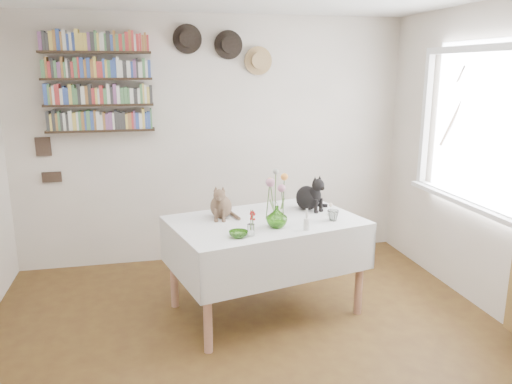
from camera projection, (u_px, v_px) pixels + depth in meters
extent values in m
cube|color=brown|center=(266.00, 379.00, 3.29)|extent=(4.04, 4.54, 0.04)
cube|color=silver|center=(214.00, 141.00, 5.14)|extent=(4.04, 0.04, 2.54)
cube|color=white|center=(476.00, 128.00, 4.11)|extent=(0.01, 1.40, 1.20)
cube|color=white|center=(484.00, 48.00, 3.96)|extent=(0.06, 1.52, 0.06)
cube|color=white|center=(468.00, 201.00, 4.26)|extent=(0.06, 1.52, 0.06)
cube|color=white|center=(428.00, 119.00, 4.80)|extent=(0.06, 0.06, 1.20)
cube|color=white|center=(465.00, 202.00, 4.25)|extent=(0.12, 1.50, 0.04)
cube|color=white|center=(265.00, 223.00, 4.02)|extent=(1.66, 1.27, 0.06)
cylinder|color=tan|center=(207.00, 305.00, 3.48)|extent=(0.06, 0.06, 0.73)
cylinder|color=tan|center=(359.00, 272.00, 4.05)|extent=(0.06, 0.06, 0.73)
cylinder|color=tan|center=(174.00, 266.00, 4.17)|extent=(0.06, 0.06, 0.73)
cylinder|color=tan|center=(308.00, 243.00, 4.74)|extent=(0.06, 0.06, 0.73)
imported|color=#67B438|center=(277.00, 217.00, 3.80)|extent=(0.18, 0.18, 0.17)
imported|color=#67B438|center=(238.00, 234.00, 3.59)|extent=(0.16, 0.16, 0.04)
imported|color=white|center=(333.00, 216.00, 3.97)|extent=(0.10, 0.10, 0.09)
cylinder|color=white|center=(307.00, 224.00, 3.73)|extent=(0.05, 0.05, 0.09)
cylinder|color=white|center=(307.00, 214.00, 3.71)|extent=(0.02, 0.02, 0.07)
cylinder|color=white|center=(251.00, 230.00, 3.61)|extent=(0.05, 0.05, 0.09)
cone|color=white|center=(330.00, 211.00, 4.12)|extent=(0.06, 0.06, 0.08)
sphere|color=beige|center=(331.00, 205.00, 4.11)|extent=(0.03, 0.03, 0.03)
cylinder|color=#4C7233|center=(273.00, 202.00, 3.77)|extent=(0.01, 0.01, 0.30)
sphere|color=#C37C9A|center=(273.00, 183.00, 3.74)|extent=(0.07, 0.07, 0.07)
cylinder|color=#4C7233|center=(283.00, 205.00, 3.76)|extent=(0.01, 0.01, 0.26)
sphere|color=#C37C9A|center=(283.00, 188.00, 3.73)|extent=(0.06, 0.06, 0.06)
cylinder|color=#4C7233|center=(284.00, 198.00, 3.80)|extent=(0.01, 0.01, 0.34)
sphere|color=#FA9D38|center=(284.00, 176.00, 3.76)|extent=(0.06, 0.06, 0.06)
cylinder|color=#4C7233|center=(268.00, 200.00, 3.79)|extent=(0.01, 0.01, 0.31)
sphere|color=#FA9D38|center=(268.00, 181.00, 3.76)|extent=(0.05, 0.05, 0.05)
cylinder|color=#4C7233|center=(275.00, 196.00, 3.81)|extent=(0.01, 0.01, 0.37)
sphere|color=#999E93|center=(276.00, 172.00, 3.76)|extent=(0.04, 0.04, 0.04)
cube|color=black|center=(101.00, 130.00, 4.77)|extent=(1.00, 0.16, 0.02)
cube|color=black|center=(100.00, 105.00, 4.71)|extent=(1.00, 0.16, 0.02)
cube|color=black|center=(98.00, 79.00, 4.65)|extent=(1.00, 0.16, 0.02)
cube|color=black|center=(96.00, 52.00, 4.60)|extent=(1.00, 0.16, 0.02)
cylinder|color=black|center=(187.00, 39.00, 4.79)|extent=(0.28, 0.02, 0.28)
cylinder|color=black|center=(188.00, 39.00, 4.75)|extent=(0.16, 0.08, 0.16)
cylinder|color=black|center=(228.00, 45.00, 4.89)|extent=(0.28, 0.02, 0.28)
cylinder|color=black|center=(229.00, 45.00, 4.85)|extent=(0.16, 0.08, 0.16)
cylinder|color=tan|center=(258.00, 61.00, 4.99)|extent=(0.28, 0.02, 0.28)
cylinder|color=tan|center=(259.00, 61.00, 4.95)|extent=(0.16, 0.08, 0.16)
cube|color=#38281E|center=(43.00, 147.00, 4.75)|extent=(0.14, 0.02, 0.18)
cube|color=#38281E|center=(52.00, 177.00, 4.84)|extent=(0.18, 0.02, 0.10)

